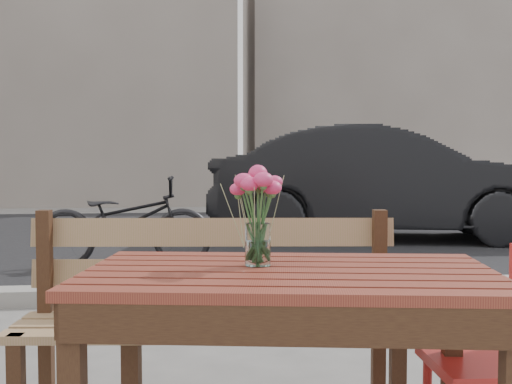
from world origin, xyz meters
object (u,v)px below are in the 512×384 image
Objects in this scene: red_chair at (510,347)px; main_table at (290,311)px; bicycle at (124,222)px; parked_car at (384,183)px; main_vase at (258,203)px.

main_table is at bearing -76.49° from red_chair.
bicycle is at bearing 110.66° from main_table.
parked_car is at bearing 79.46° from main_table.
main_table is 0.29× the size of parked_car.
parked_car reaches higher than main_vase.
main_vase is at bearing -168.13° from bicycle.
parked_car is at bearing -58.07° from bicycle.
parked_car reaches higher than main_table.
main_vase is at bearing 171.24° from parked_car.
main_table is 6.91m from parked_car.
main_vase reaches higher than red_chair.
bicycle is (-0.89, 4.58, -0.17)m from main_table.
parked_car is 3.80m from bicycle.
bicycle reaches higher than red_chair.
parked_car is (1.61, 6.34, 0.30)m from red_chair.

